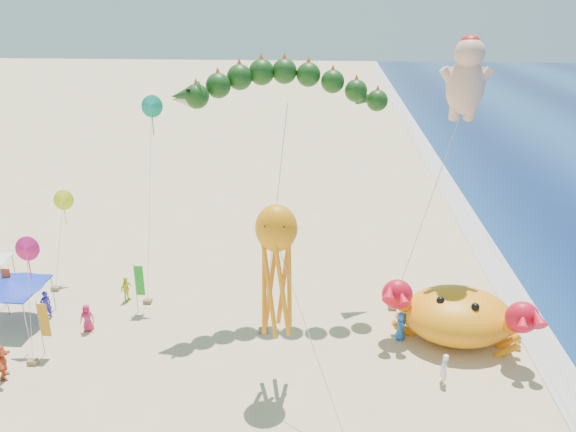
% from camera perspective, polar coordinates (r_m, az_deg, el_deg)
% --- Properties ---
extents(ground, '(320.00, 320.00, 0.00)m').
position_cam_1_polar(ground, '(31.72, 3.38, -12.46)').
color(ground, '#D1B784').
rests_on(ground, ground).
extents(foam_strip, '(320.00, 320.00, 0.00)m').
position_cam_1_polar(foam_strip, '(33.77, 24.69, -12.30)').
color(foam_strip, silver).
rests_on(foam_strip, ground).
extents(crab_inflatable, '(7.97, 6.41, 3.49)m').
position_cam_1_polar(crab_inflatable, '(32.32, 16.89, -9.54)').
color(crab_inflatable, orange).
rests_on(crab_inflatable, ground).
extents(dragon_kite, '(12.15, 7.39, 14.12)m').
position_cam_1_polar(dragon_kite, '(31.59, -0.38, 12.44)').
color(dragon_kite, '#13390F').
rests_on(dragon_kite, ground).
extents(cherub_kite, '(4.52, 2.60, 15.84)m').
position_cam_1_polar(cherub_kite, '(32.70, 17.66, 13.33)').
color(cherub_kite, '#EEAE91').
rests_on(cherub_kite, ground).
extents(octopus_kite, '(4.76, 6.19, 9.09)m').
position_cam_1_polar(octopus_kite, '(25.65, -1.15, -4.57)').
color(octopus_kite, orange).
rests_on(octopus_kite, ground).
extents(canopy_blue, '(3.78, 3.78, 2.71)m').
position_cam_1_polar(canopy_blue, '(35.77, -26.46, -6.23)').
color(canopy_blue, gray).
rests_on(canopy_blue, ground).
extents(feather_flags, '(8.09, 4.76, 3.20)m').
position_cam_1_polar(feather_flags, '(34.41, -23.40, -7.59)').
color(feather_flags, gray).
rests_on(feather_flags, ground).
extents(beachgoers, '(27.06, 9.82, 1.84)m').
position_cam_1_polar(beachgoers, '(33.11, -17.74, -10.25)').
color(beachgoers, '#2B8237').
rests_on(beachgoers, ground).
extents(small_kites, '(8.14, 11.13, 12.46)m').
position_cam_1_polar(small_kites, '(34.68, -20.17, 1.77)').
color(small_kites, '#F3FF1C').
rests_on(small_kites, ground).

